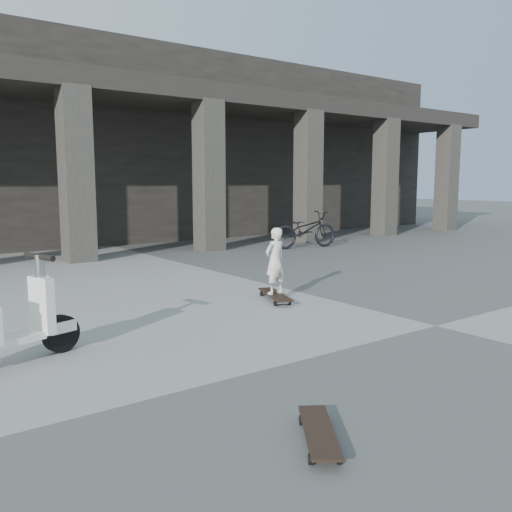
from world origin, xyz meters
TOP-DOWN VIEW (x-y plane):
  - ground at (0.00, 0.00)m, footprint 90.00×90.00m
  - colonnade at (-0.00, 13.77)m, footprint 28.00×8.82m
  - longboard at (-0.74, 2.43)m, footprint 0.61×1.09m
  - skateboard_spare at (-3.39, -1.44)m, footprint 0.65×0.81m
  - child at (-0.74, 2.43)m, footprint 0.41×0.29m
  - bicycle at (4.20, 7.30)m, footprint 2.05×1.00m

SIDE VIEW (x-z plane):
  - ground at x=0.00m, z-range 0.00..0.00m
  - skateboard_spare at x=-3.39m, z-range 0.03..0.13m
  - longboard at x=-0.74m, z-range 0.03..0.14m
  - bicycle at x=4.20m, z-range 0.00..1.03m
  - child at x=-0.74m, z-range 0.11..1.15m
  - colonnade at x=0.00m, z-range 0.03..6.03m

